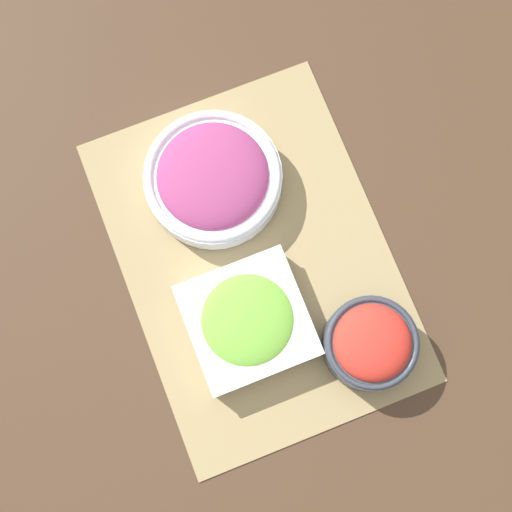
# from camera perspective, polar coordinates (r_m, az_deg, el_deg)

# --- Properties ---
(ground_plane) EXTENTS (3.00, 3.00, 0.00)m
(ground_plane) POSITION_cam_1_polar(r_m,az_deg,el_deg) (1.02, 0.00, -0.35)
(ground_plane) COLOR #422D1E
(placemat) EXTENTS (0.51, 0.37, 0.00)m
(placemat) POSITION_cam_1_polar(r_m,az_deg,el_deg) (1.02, 0.00, -0.33)
(placemat) COLOR #937F56
(placemat) RESTS_ON ground_plane
(onion_bowl) EXTENTS (0.20, 0.20, 0.06)m
(onion_bowl) POSITION_cam_1_polar(r_m,az_deg,el_deg) (1.01, -3.45, 6.25)
(onion_bowl) COLOR silver
(onion_bowl) RESTS_ON placemat
(tomato_bowl) EXTENTS (0.13, 0.13, 0.07)m
(tomato_bowl) POSITION_cam_1_polar(r_m,az_deg,el_deg) (0.98, 9.16, -6.92)
(tomato_bowl) COLOR #333842
(tomato_bowl) RESTS_ON placemat
(lettuce_bowl) EXTENTS (0.16, 0.16, 0.05)m
(lettuce_bowl) POSITION_cam_1_polar(r_m,az_deg,el_deg) (0.98, -0.68, -5.21)
(lettuce_bowl) COLOR white
(lettuce_bowl) RESTS_ON placemat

